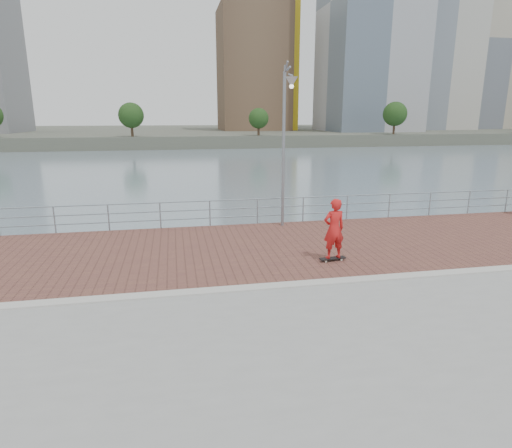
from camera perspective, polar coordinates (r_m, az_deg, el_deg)
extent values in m
plane|color=slate|center=(12.79, 1.77, -16.74)|extent=(400.00, 400.00, 0.00)
cube|color=brown|center=(15.20, -1.14, -3.25)|extent=(40.00, 6.80, 0.02)
cube|color=#B7B5AD|center=(11.87, 1.85, -8.32)|extent=(40.00, 0.40, 0.06)
cube|color=#4C5142|center=(133.31, -10.07, 11.84)|extent=(320.00, 95.00, 2.50)
cylinder|color=#8C9EA8|center=(18.74, -25.27, 0.47)|extent=(0.06, 0.06, 1.10)
cylinder|color=#8C9EA8|center=(18.33, -19.06, 0.78)|extent=(0.06, 0.06, 1.10)
cylinder|color=#8C9EA8|center=(18.15, -12.64, 1.09)|extent=(0.06, 0.06, 1.10)
cylinder|color=#8C9EA8|center=(18.19, -6.17, 1.39)|extent=(0.06, 0.06, 1.10)
cylinder|color=#8C9EA8|center=(18.46, 0.19, 1.67)|extent=(0.06, 0.06, 1.10)
cylinder|color=#8C9EA8|center=(18.96, 6.29, 1.92)|extent=(0.06, 0.06, 1.10)
cylinder|color=#8C9EA8|center=(19.65, 12.02, 2.13)|extent=(0.06, 0.06, 1.10)
cylinder|color=#8C9EA8|center=(20.53, 17.32, 2.31)|extent=(0.06, 0.06, 1.10)
cylinder|color=#8C9EA8|center=(21.57, 22.14, 2.46)|extent=(0.06, 0.06, 1.10)
cylinder|color=#8C9EA8|center=(22.75, 26.49, 2.57)|extent=(0.06, 0.06, 1.10)
cylinder|color=#8C9EA8|center=(24.04, 30.40, 2.66)|extent=(0.06, 0.06, 1.10)
cylinder|color=#8C9EA8|center=(18.19, -2.99, 3.23)|extent=(39.00, 0.05, 0.05)
cylinder|color=#8C9EA8|center=(18.26, -2.97, 2.07)|extent=(39.00, 0.05, 0.05)
cylinder|color=#8C9EA8|center=(18.34, -2.96, 0.97)|extent=(39.00, 0.05, 0.05)
cylinder|color=gray|center=(17.81, 3.68, 9.58)|extent=(0.13, 0.13, 6.26)
cylinder|color=gray|center=(17.32, 4.31, 19.80)|extent=(0.08, 1.04, 0.08)
cone|color=#B2B2AD|center=(16.80, 4.79, 19.24)|extent=(0.46, 0.46, 0.37)
cube|color=black|center=(14.09, 10.18, -4.51)|extent=(0.89, 0.32, 0.03)
cylinder|color=beige|center=(13.92, 9.29, -4.93)|extent=(0.07, 0.05, 0.07)
cylinder|color=beige|center=(14.16, 11.31, -4.68)|extent=(0.07, 0.05, 0.07)
cylinder|color=beige|center=(14.05, 9.01, -4.73)|extent=(0.07, 0.05, 0.07)
cylinder|color=beige|center=(14.29, 11.02, -4.49)|extent=(0.07, 0.05, 0.07)
imported|color=red|center=(13.80, 10.35, -0.65)|extent=(0.76, 0.55, 1.96)
cube|color=gold|center=(121.00, 5.27, 24.24)|extent=(2.00, 2.00, 50.00)
cube|color=brown|center=(123.31, -0.40, 19.84)|extent=(18.00, 18.00, 31.79)
cube|color=#9E9EA3|center=(122.76, 15.27, 26.47)|extent=(22.00, 22.00, 61.65)
cube|color=#B2ADA3|center=(143.29, 23.03, 25.44)|extent=(20.00, 20.00, 68.44)
cube|color=#ADA38E|center=(160.43, 28.54, 20.31)|extent=(24.00, 22.00, 50.58)
cylinder|color=#473323|center=(88.03, -16.22, 12.35)|extent=(0.50, 0.50, 3.75)
sphere|color=#193814|center=(88.00, -16.32, 13.74)|extent=(4.82, 4.82, 4.82)
cylinder|color=#473323|center=(89.43, 0.34, 12.75)|extent=(0.50, 0.50, 3.19)
sphere|color=#193814|center=(89.40, 0.35, 13.91)|extent=(4.10, 4.10, 4.10)
cylinder|color=#473323|center=(99.71, 17.93, 12.47)|extent=(0.50, 0.50, 4.01)
sphere|color=#193814|center=(99.69, 18.04, 13.78)|extent=(5.15, 5.15, 5.15)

